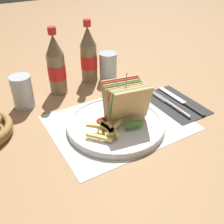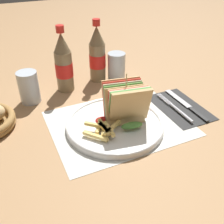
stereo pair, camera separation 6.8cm
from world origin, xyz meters
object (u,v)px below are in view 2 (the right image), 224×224
at_px(coke_bottle_far, 97,55).
at_px(glass_far, 29,87).
at_px(plate_main, 115,124).
at_px(club_sandwich, 126,104).
at_px(fork, 177,110).
at_px(coke_bottle_near, 64,64).
at_px(glass_near, 116,68).
at_px(knife, 186,105).

relative_size(coke_bottle_far, glass_far, 2.16).
distance_m(plate_main, glass_far, 0.32).
relative_size(plate_main, club_sandwich, 1.88).
bearing_deg(fork, coke_bottle_near, 133.59).
distance_m(fork, glass_near, 0.30).
relative_size(club_sandwich, coke_bottle_near, 0.65).
distance_m(plate_main, knife, 0.26).
xyz_separation_m(plate_main, fork, (0.21, -0.01, -0.00)).
xyz_separation_m(club_sandwich, coke_bottle_near, (-0.10, 0.28, 0.03)).
bearing_deg(coke_bottle_far, glass_far, -167.45).
relative_size(plate_main, coke_bottle_far, 1.23).
distance_m(club_sandwich, fork, 0.19).
distance_m(fork, coke_bottle_near, 0.41).
bearing_deg(fork, knife, 17.96).
bearing_deg(glass_far, coke_bottle_far, 12.55).
bearing_deg(glass_far, glass_near, 5.19).
relative_size(knife, coke_bottle_far, 0.92).
height_order(knife, coke_bottle_near, coke_bottle_near).
distance_m(club_sandwich, glass_far, 0.34).
xyz_separation_m(coke_bottle_near, glass_far, (-0.13, -0.03, -0.05)).
bearing_deg(glass_far, plate_main, -51.93).
height_order(club_sandwich, coke_bottle_far, coke_bottle_far).
height_order(coke_bottle_near, coke_bottle_far, same).
relative_size(knife, coke_bottle_near, 0.92).
xyz_separation_m(club_sandwich, coke_bottle_far, (0.04, 0.31, 0.03)).
distance_m(coke_bottle_far, glass_near, 0.09).
bearing_deg(coke_bottle_near, club_sandwich, -71.24).
height_order(plate_main, fork, plate_main).
height_order(plate_main, glass_far, glass_far).
bearing_deg(glass_near, coke_bottle_far, 155.95).
xyz_separation_m(fork, knife, (0.05, 0.02, -0.00)).
height_order(plate_main, club_sandwich, club_sandwich).
bearing_deg(plate_main, coke_bottle_near, 102.73).
bearing_deg(club_sandwich, plate_main, 177.51).
height_order(fork, glass_far, glass_far).
height_order(knife, glass_far, glass_far).
bearing_deg(glass_far, knife, -28.05).
xyz_separation_m(club_sandwich, knife, (0.23, 0.01, -0.07)).
xyz_separation_m(coke_bottle_far, glass_far, (-0.26, -0.06, -0.05)).
xyz_separation_m(knife, glass_near, (-0.12, 0.27, 0.04)).
distance_m(coke_bottle_near, coke_bottle_far, 0.14).
bearing_deg(plate_main, knife, 1.38).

